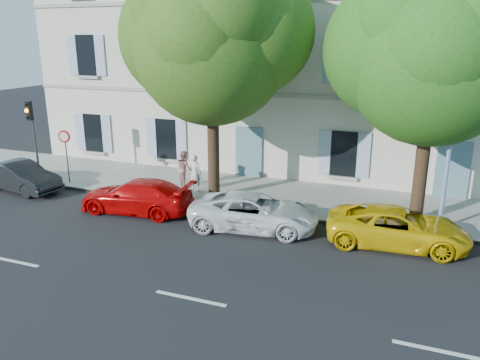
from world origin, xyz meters
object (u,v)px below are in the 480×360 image
at_px(tree_right, 434,60).
at_px(pedestrian_a, 195,173).
at_px(street_lamp, 456,102).
at_px(car_red_coupe, 137,196).
at_px(car_white_coupe, 254,212).
at_px(road_sign, 65,145).
at_px(traffic_light, 31,123).
at_px(pedestrian_b, 184,168).
at_px(car_yellow_supercar, 398,227).
at_px(tree_left, 212,47).
at_px(car_dark_sedan, 20,177).

height_order(tree_right, pedestrian_a, tree_right).
relative_size(tree_right, street_lamp, 1.14).
xyz_separation_m(car_red_coupe, tree_right, (10.09, 2.42, 5.14)).
xyz_separation_m(car_red_coupe, car_white_coupe, (4.76, 0.03, -0.02)).
distance_m(car_white_coupe, street_lamp, 7.45).
distance_m(road_sign, pedestrian_a, 6.05).
distance_m(traffic_light, pedestrian_b, 7.30).
relative_size(pedestrian_a, pedestrian_b, 0.99).
xyz_separation_m(car_yellow_supercar, road_sign, (-14.30, 1.44, 1.26)).
height_order(traffic_light, street_lamp, street_lamp).
bearing_deg(street_lamp, pedestrian_a, 174.09).
relative_size(tree_right, pedestrian_b, 5.50).
bearing_deg(tree_left, pedestrian_a, 156.94).
bearing_deg(car_dark_sedan, tree_right, -75.08).
distance_m(car_white_coupe, car_yellow_supercar, 4.80).
height_order(car_red_coupe, pedestrian_a, pedestrian_a).
relative_size(tree_left, tree_right, 1.06).
bearing_deg(street_lamp, tree_right, 139.14).
relative_size(car_dark_sedan, traffic_light, 1.09).
distance_m(road_sign, pedestrian_b, 5.44).
distance_m(car_red_coupe, road_sign, 5.23).
bearing_deg(car_yellow_supercar, traffic_light, 81.13).
distance_m(tree_left, tree_right, 7.86).
height_order(car_yellow_supercar, tree_right, tree_right).
relative_size(car_white_coupe, pedestrian_a, 2.85).
bearing_deg(car_white_coupe, pedestrian_a, 45.26).
relative_size(car_white_coupe, tree_left, 0.48).
bearing_deg(pedestrian_b, car_yellow_supercar, -153.01).
relative_size(tree_left, road_sign, 3.88).
xyz_separation_m(tree_right, pedestrian_a, (-8.94, 0.33, -4.84)).
bearing_deg(street_lamp, traffic_light, 179.96).
height_order(road_sign, street_lamp, street_lamp).
relative_size(car_yellow_supercar, pedestrian_b, 2.80).
bearing_deg(car_red_coupe, road_sign, -115.30).
xyz_separation_m(car_red_coupe, tree_left, (2.24, 2.29, 5.50)).
bearing_deg(street_lamp, car_red_coupe, -170.86).
height_order(road_sign, pedestrian_b, road_sign).
distance_m(car_dark_sedan, car_white_coupe, 10.96).
relative_size(car_white_coupe, street_lamp, 0.58).
distance_m(car_red_coupe, street_lamp, 11.67).
bearing_deg(tree_left, car_red_coupe, -134.37).
height_order(car_yellow_supercar, street_lamp, street_lamp).
xyz_separation_m(car_yellow_supercar, pedestrian_b, (-9.12, 2.83, 0.33)).
relative_size(car_yellow_supercar, tree_left, 0.48).
bearing_deg(car_yellow_supercar, tree_left, 71.35).
relative_size(car_red_coupe, car_white_coupe, 0.98).
height_order(car_dark_sedan, pedestrian_b, pedestrian_b).
relative_size(street_lamp, pedestrian_a, 4.88).
height_order(tree_left, road_sign, tree_left).
height_order(traffic_light, road_sign, traffic_light).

